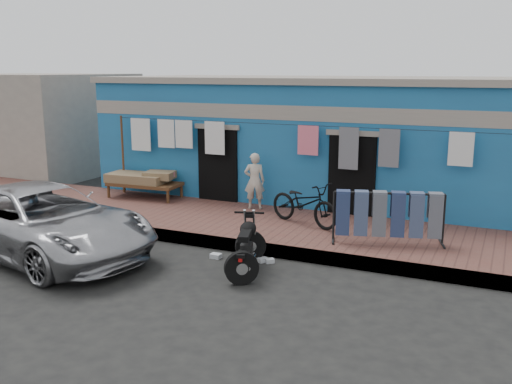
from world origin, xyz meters
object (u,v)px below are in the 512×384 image
Objects in this scene: seated_person at (255,181)px; charpoy at (145,185)px; car at (42,220)px; motorcycle at (246,245)px; bicycle at (304,198)px; jeans_rack at (388,217)px.

charpoy is at bearing -21.62° from seated_person.
car reaches higher than charpoy.
motorcycle is 5.69m from charpoy.
bicycle is (4.16, 3.39, 0.13)m from car.
bicycle is at bearing -9.42° from charpoy.
bicycle is 1.09× the size of motorcycle.
car is at bearing 35.77° from seated_person.
car is 2.43× the size of charpoy.
car is at bearing -155.44° from jeans_rack.
seated_person is 3.82m from jeans_rack.
seated_person is 0.83× the size of motorcycle.
car reaches higher than motorcycle.
bicycle is at bearing 68.62° from motorcycle.
bicycle reaches higher than car.
charpoy is (-3.14, -0.08, -0.34)m from seated_person.
charpoy is at bearing 125.56° from motorcycle.
seated_person is at bearing 82.58° from bicycle.
motorcycle is (1.43, -3.47, -0.43)m from seated_person.
car is 4.98m from seated_person.
jeans_rack reaches higher than motorcycle.
charpoy is (-4.73, 0.79, -0.25)m from bicycle.
motorcycle is at bearing -36.52° from charpoy.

